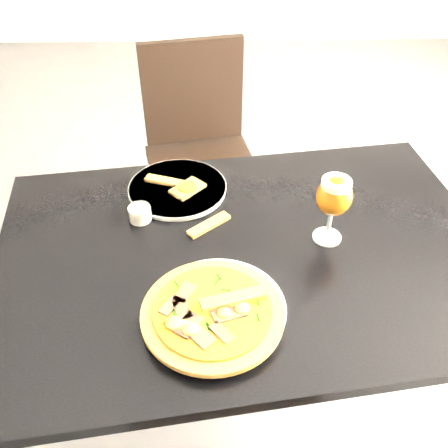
{
  "coord_description": "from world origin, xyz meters",
  "views": [
    {
      "loc": [
        -0.03,
        -1.2,
        1.59
      ],
      "look_at": [
        -0.01,
        -0.33,
        0.83
      ],
      "focal_mm": 40.0,
      "sensor_mm": 36.0,
      "label": 1
    }
  ],
  "objects_px": {
    "chair_far": "(200,152)",
    "beer_glass": "(334,197)",
    "dining_table": "(245,275)",
    "pizza": "(213,312)"
  },
  "relations": [
    {
      "from": "pizza",
      "to": "beer_glass",
      "type": "height_order",
      "value": "beer_glass"
    },
    {
      "from": "chair_far",
      "to": "pizza",
      "type": "relative_size",
      "value": 3.04
    },
    {
      "from": "chair_far",
      "to": "beer_glass",
      "type": "height_order",
      "value": "beer_glass"
    },
    {
      "from": "dining_table",
      "to": "chair_far",
      "type": "relative_size",
      "value": 1.43
    },
    {
      "from": "pizza",
      "to": "beer_glass",
      "type": "relative_size",
      "value": 1.66
    },
    {
      "from": "chair_far",
      "to": "beer_glass",
      "type": "xyz_separation_m",
      "value": [
        0.33,
        -0.79,
        0.38
      ]
    },
    {
      "from": "dining_table",
      "to": "pizza",
      "type": "height_order",
      "value": "pizza"
    },
    {
      "from": "chair_far",
      "to": "beer_glass",
      "type": "distance_m",
      "value": 0.94
    },
    {
      "from": "dining_table",
      "to": "beer_glass",
      "type": "relative_size",
      "value": 7.23
    },
    {
      "from": "dining_table",
      "to": "beer_glass",
      "type": "height_order",
      "value": "beer_glass"
    }
  ]
}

